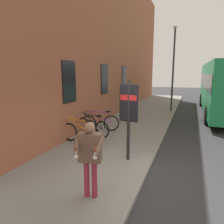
# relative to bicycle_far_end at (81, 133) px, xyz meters

# --- Properties ---
(ground) EXTENTS (60.00, 60.00, 0.00)m
(ground) POSITION_rel_bicycle_far_end_xyz_m (4.36, -3.83, -0.51)
(ground) COLOR #2D2D30
(sidewalk_pavement) EXTENTS (24.00, 3.50, 0.12)m
(sidewalk_pavement) POSITION_rel_bicycle_far_end_xyz_m (6.36, -1.08, -0.45)
(sidewalk_pavement) COLOR gray
(sidewalk_pavement) RESTS_ON ground
(station_facade) EXTENTS (22.00, 0.65, 9.99)m
(station_facade) POSITION_rel_bicycle_far_end_xyz_m (7.35, 0.97, 4.48)
(station_facade) COLOR #9E563D
(station_facade) RESTS_ON ground
(bicycle_far_end) EXTENTS (0.48, 1.76, 0.97)m
(bicycle_far_end) POSITION_rel_bicycle_far_end_xyz_m (0.00, 0.00, 0.00)
(bicycle_far_end) COLOR black
(bicycle_far_end) RESTS_ON sidewalk_pavement
(bicycle_under_window) EXTENTS (0.62, 1.72, 0.97)m
(bicycle_under_window) POSITION_rel_bicycle_far_end_xyz_m (0.99, -0.00, 0.00)
(bicycle_under_window) COLOR black
(bicycle_under_window) RESTS_ON sidewalk_pavement
(bicycle_end_of_row) EXTENTS (0.72, 1.68, 0.97)m
(bicycle_end_of_row) POSITION_rel_bicycle_far_end_xyz_m (1.80, 0.02, 0.00)
(bicycle_end_of_row) COLOR black
(bicycle_end_of_row) RESTS_ON sidewalk_pavement
(transit_info_sign) EXTENTS (0.11, 0.55, 2.40)m
(transit_info_sign) POSITION_rel_bicycle_far_end_xyz_m (-0.82, -2.10, 1.21)
(transit_info_sign) COLOR black
(transit_info_sign) RESTS_ON sidewalk_pavement
(pedestrian_near_bus) EXTENTS (0.32, 0.58, 1.56)m
(pedestrian_near_bus) POSITION_rel_bicycle_far_end_xyz_m (4.95, -0.62, 0.56)
(pedestrian_near_bus) COLOR #334C8C
(pedestrian_near_bus) RESTS_ON sidewalk_pavement
(tourist_with_hotdogs) EXTENTS (0.64, 0.64, 1.65)m
(tourist_with_hotdogs) POSITION_rel_bicycle_far_end_xyz_m (-3.02, -1.92, 0.63)
(tourist_with_hotdogs) COLOR maroon
(tourist_with_hotdogs) RESTS_ON sidewalk_pavement
(street_lamp) EXTENTS (0.28, 0.28, 5.69)m
(street_lamp) POSITION_rel_bicycle_far_end_xyz_m (8.25, -2.53, 2.95)
(street_lamp) COLOR #333338
(street_lamp) RESTS_ON sidewalk_pavement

